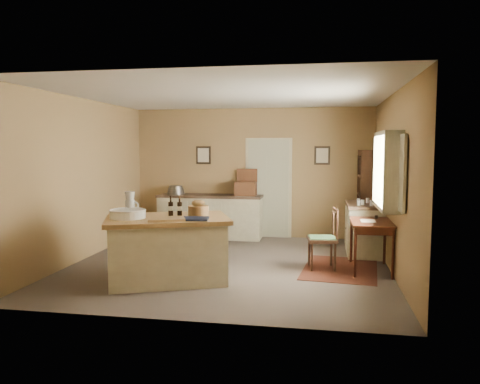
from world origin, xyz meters
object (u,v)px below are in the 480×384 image
object	(u,v)px
sideboard	(211,215)
right_cabinet	(364,228)
work_island	(167,247)
desk_chair	(322,239)
shelving_unit	(369,198)
writing_desk	(371,227)

from	to	relation	value
sideboard	right_cabinet	world-z (taller)	sideboard
work_island	desk_chair	world-z (taller)	work_island
desk_chair	shelving_unit	world-z (taller)	shelving_unit
sideboard	writing_desk	xyz separation A→B (m)	(3.03, -2.18, 0.19)
right_cabinet	sideboard	bearing A→B (deg)	161.31
work_island	right_cabinet	bearing A→B (deg)	16.40
writing_desk	sideboard	bearing A→B (deg)	144.29
writing_desk	right_cabinet	bearing A→B (deg)	90.01
sideboard	desk_chair	xyz separation A→B (m)	(2.29, -2.21, -0.02)
work_island	shelving_unit	world-z (taller)	shelving_unit
desk_chair	right_cabinet	distance (m)	1.39
writing_desk	work_island	bearing A→B (deg)	-159.60
sideboard	shelving_unit	world-z (taller)	shelving_unit
work_island	shelving_unit	size ratio (longest dim) A/B	1.07
writing_desk	shelving_unit	distance (m)	2.00
right_cabinet	shelving_unit	bearing A→B (deg)	79.76
desk_chair	shelving_unit	xyz separation A→B (m)	(0.88, 2.01, 0.45)
desk_chair	writing_desk	bearing A→B (deg)	-5.76
work_island	writing_desk	size ratio (longest dim) A/B	1.98
writing_desk	desk_chair	world-z (taller)	desk_chair
desk_chair	right_cabinet	size ratio (longest dim) A/B	0.83
sideboard	right_cabinet	distance (m)	3.20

